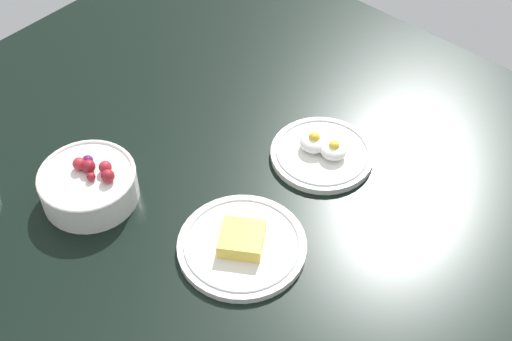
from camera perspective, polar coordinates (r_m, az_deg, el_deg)
dining_table at (r=119.94cm, az=-0.00°, el=-1.31°), size 131.88×111.17×4.00cm
plate_cheese at (r=108.27cm, az=-1.16°, el=-6.08°), size 20.20×20.20×3.71cm
plate_eggs at (r=121.80cm, az=5.44°, el=1.52°), size 18.04×18.04×4.75cm
bowl_berries at (r=116.60cm, az=-13.53°, el=-1.10°), size 16.00×16.00×7.53cm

